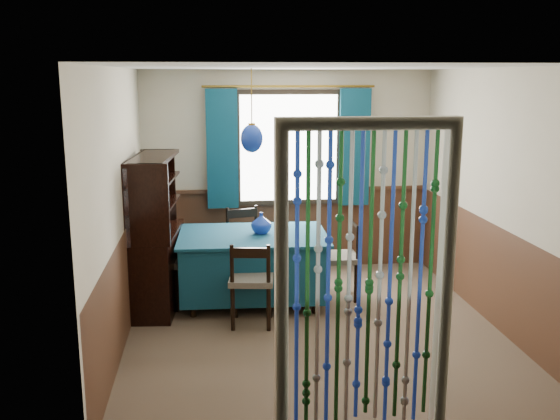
{
  "coord_description": "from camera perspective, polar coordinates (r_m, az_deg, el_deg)",
  "views": [
    {
      "loc": [
        -0.97,
        -5.68,
        2.42
      ],
      "look_at": [
        -0.27,
        0.54,
        1.07
      ],
      "focal_mm": 40.0,
      "sensor_mm": 36.0,
      "label": 1
    }
  ],
  "objects": [
    {
      "name": "pendant_lamp",
      "position": [
        6.51,
        -2.58,
        6.58
      ],
      "size": [
        0.24,
        0.24,
        0.86
      ],
      "color": "olive",
      "rests_on": "ceiling"
    },
    {
      "name": "wall_left",
      "position": [
        5.86,
        -14.45,
        0.23
      ],
      "size": [
        0.0,
        4.0,
        4.0
      ],
      "primitive_type": "plane",
      "rotation": [
        1.57,
        0.0,
        1.57
      ],
      "color": "beige",
      "rests_on": "ground"
    },
    {
      "name": "bowl_shelf",
      "position": [
        6.41,
        -11.11,
        0.29
      ],
      "size": [
        0.24,
        0.24,
        0.05
      ],
      "primitive_type": "imported",
      "rotation": [
        0.0,
        0.0,
        -0.35
      ],
      "color": "beige",
      "rests_on": "sideboard"
    },
    {
      "name": "vase_table",
      "position": [
        6.7,
        -1.72,
        -1.28
      ],
      "size": [
        0.25,
        0.25,
        0.21
      ],
      "primitive_type": "imported",
      "rotation": [
        0.0,
        0.0,
        -0.29
      ],
      "color": "#153197",
      "rests_on": "dining_table"
    },
    {
      "name": "window",
      "position": [
        7.75,
        0.78,
        5.69
      ],
      "size": [
        1.32,
        0.12,
        1.42
      ],
      "primitive_type": "cube",
      "color": "black",
      "rests_on": "wall_back"
    },
    {
      "name": "ceiling",
      "position": [
        5.77,
        3.32,
        12.91
      ],
      "size": [
        4.0,
        4.0,
        0.0
      ],
      "primitive_type": "plane",
      "rotation": [
        3.14,
        0.0,
        0.0
      ],
      "color": "silver",
      "rests_on": "ground"
    },
    {
      "name": "chair_near",
      "position": [
        6.14,
        -2.63,
        -6.48
      ],
      "size": [
        0.48,
        0.46,
        0.86
      ],
      "rotation": [
        0.0,
        0.0,
        -0.13
      ],
      "color": "black",
      "rests_on": "floor"
    },
    {
      "name": "wall_right",
      "position": [
        6.43,
        19.19,
        0.98
      ],
      "size": [
        0.0,
        4.0,
        4.0
      ],
      "primitive_type": "plane",
      "rotation": [
        1.57,
        0.0,
        -1.57
      ],
      "color": "beige",
      "rests_on": "ground"
    },
    {
      "name": "dining_table",
      "position": [
        6.78,
        -2.47,
        -4.85
      ],
      "size": [
        1.62,
        1.15,
        0.76
      ],
      "rotation": [
        0.0,
        0.0,
        -0.04
      ],
      "color": "navy",
      "rests_on": "floor"
    },
    {
      "name": "chair_left",
      "position": [
        6.81,
        -10.45,
        -4.55
      ],
      "size": [
        0.56,
        0.57,
        0.92
      ],
      "rotation": [
        0.0,
        0.0,
        -1.91
      ],
      "color": "black",
      "rests_on": "floor"
    },
    {
      "name": "sideboard",
      "position": [
        6.78,
        -11.27,
        -3.94
      ],
      "size": [
        0.53,
        1.27,
        1.62
      ],
      "rotation": [
        0.0,
        0.0,
        -0.09
      ],
      "color": "black",
      "rests_on": "floor"
    },
    {
      "name": "floor",
      "position": [
        6.26,
        3.03,
        -10.64
      ],
      "size": [
        4.0,
        4.0,
        0.0
      ],
      "primitive_type": "plane",
      "color": "brown",
      "rests_on": "ground"
    },
    {
      "name": "wall_front",
      "position": [
        3.99,
        7.98,
        -5.07
      ],
      "size": [
        3.6,
        0.0,
        3.6
      ],
      "primitive_type": "plane",
      "rotation": [
        -1.57,
        0.0,
        0.0
      ],
      "color": "beige",
      "rests_on": "ground"
    },
    {
      "name": "wainscot_left",
      "position": [
        6.06,
        -13.93,
        -6.72
      ],
      "size": [
        0.0,
        4.0,
        4.0
      ],
      "primitive_type": "plane",
      "rotation": [
        1.57,
        0.0,
        1.57
      ],
      "color": "#4B2D1C",
      "rests_on": "ground"
    },
    {
      "name": "chair_far",
      "position": [
        7.43,
        -3.11,
        -3.07
      ],
      "size": [
        0.54,
        0.52,
        0.89
      ],
      "rotation": [
        0.0,
        0.0,
        3.41
      ],
      "color": "black",
      "rests_on": "floor"
    },
    {
      "name": "wall_back",
      "position": [
        7.83,
        0.73,
        3.55
      ],
      "size": [
        3.6,
        0.0,
        3.6
      ],
      "primitive_type": "plane",
      "rotation": [
        1.57,
        0.0,
        0.0
      ],
      "color": "beige",
      "rests_on": "ground"
    },
    {
      "name": "wainscot_front",
      "position": [
        4.28,
        7.62,
        -14.64
      ],
      "size": [
        3.6,
        0.0,
        3.6
      ],
      "primitive_type": "plane",
      "rotation": [
        -1.57,
        0.0,
        0.0
      ],
      "color": "#4B2D1C",
      "rests_on": "ground"
    },
    {
      "name": "wainscot_right",
      "position": [
        6.6,
        18.62,
        -5.42
      ],
      "size": [
        0.0,
        4.0,
        4.0
      ],
      "primitive_type": "plane",
      "rotation": [
        1.57,
        0.0,
        -1.57
      ],
      "color": "#4B2D1C",
      "rests_on": "ground"
    },
    {
      "name": "vase_sideboard",
      "position": [
        6.9,
        -10.75,
        -0.9
      ],
      "size": [
        0.21,
        0.21,
        0.16
      ],
      "primitive_type": "imported",
      "rotation": [
        0.0,
        0.0,
        -0.43
      ],
      "color": "beige",
      "rests_on": "sideboard"
    },
    {
      "name": "wainscot_back",
      "position": [
        7.97,
        0.73,
        -1.8
      ],
      "size": [
        3.6,
        0.0,
        3.6
      ],
      "primitive_type": "plane",
      "rotation": [
        1.57,
        0.0,
        0.0
      ],
      "color": "#4B2D1C",
      "rests_on": "ground"
    },
    {
      "name": "chair_right",
      "position": [
        6.92,
        5.61,
        -4.37
      ],
      "size": [
        0.41,
        0.43,
        0.86
      ],
      "rotation": [
        0.0,
        0.0,
        1.56
      ],
      "color": "black",
      "rests_on": "floor"
    },
    {
      "name": "doorway",
      "position": [
        4.11,
        7.69,
        -7.49
      ],
      "size": [
        1.16,
        0.12,
        2.18
      ],
      "primitive_type": null,
      "color": "silver",
      "rests_on": "ground"
    }
  ]
}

